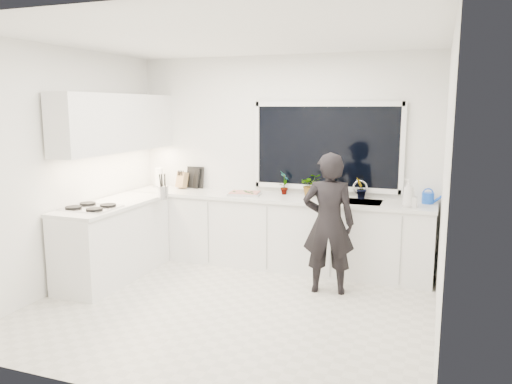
% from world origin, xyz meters
% --- Properties ---
extents(floor, '(4.00, 3.50, 0.02)m').
position_xyz_m(floor, '(0.00, 0.00, -0.01)').
color(floor, beige).
rests_on(floor, ground).
extents(wall_back, '(4.00, 0.02, 2.70)m').
position_xyz_m(wall_back, '(0.00, 1.76, 1.35)').
color(wall_back, white).
rests_on(wall_back, ground).
extents(wall_left, '(0.02, 3.50, 2.70)m').
position_xyz_m(wall_left, '(-2.01, 0.00, 1.35)').
color(wall_left, white).
rests_on(wall_left, ground).
extents(wall_right, '(0.02, 3.50, 2.70)m').
position_xyz_m(wall_right, '(2.01, 0.00, 1.35)').
color(wall_right, white).
rests_on(wall_right, ground).
extents(ceiling, '(4.00, 3.50, 0.02)m').
position_xyz_m(ceiling, '(0.00, 0.00, 2.71)').
color(ceiling, white).
rests_on(ceiling, wall_back).
extents(window, '(1.80, 0.02, 1.00)m').
position_xyz_m(window, '(0.60, 1.73, 1.55)').
color(window, black).
rests_on(window, wall_back).
extents(base_cabinets_back, '(3.92, 0.58, 0.88)m').
position_xyz_m(base_cabinets_back, '(0.00, 1.45, 0.44)').
color(base_cabinets_back, white).
rests_on(base_cabinets_back, floor).
extents(base_cabinets_left, '(0.58, 1.60, 0.88)m').
position_xyz_m(base_cabinets_left, '(-1.67, 0.35, 0.44)').
color(base_cabinets_left, white).
rests_on(base_cabinets_left, floor).
extents(countertop_back, '(3.94, 0.62, 0.04)m').
position_xyz_m(countertop_back, '(0.00, 1.44, 0.90)').
color(countertop_back, silver).
rests_on(countertop_back, base_cabinets_back).
extents(countertop_left, '(0.62, 1.60, 0.04)m').
position_xyz_m(countertop_left, '(-1.67, 0.35, 0.90)').
color(countertop_left, silver).
rests_on(countertop_left, base_cabinets_left).
extents(upper_cabinets, '(0.34, 2.10, 0.70)m').
position_xyz_m(upper_cabinets, '(-1.79, 0.70, 1.85)').
color(upper_cabinets, white).
rests_on(upper_cabinets, wall_left).
extents(sink, '(0.58, 0.42, 0.14)m').
position_xyz_m(sink, '(1.05, 1.45, 0.87)').
color(sink, silver).
rests_on(sink, countertop_back).
extents(faucet, '(0.03, 0.03, 0.22)m').
position_xyz_m(faucet, '(1.05, 1.65, 1.03)').
color(faucet, silver).
rests_on(faucet, countertop_back).
extents(stovetop, '(0.56, 0.48, 0.03)m').
position_xyz_m(stovetop, '(-1.69, -0.00, 0.94)').
color(stovetop, black).
rests_on(stovetop, countertop_left).
extents(person, '(0.63, 0.47, 1.57)m').
position_xyz_m(person, '(0.85, 0.77, 0.78)').
color(person, black).
rests_on(person, floor).
extents(pizza_tray, '(0.45, 0.36, 0.03)m').
position_xyz_m(pizza_tray, '(-0.40, 1.42, 0.94)').
color(pizza_tray, '#B5B5B9').
rests_on(pizza_tray, countertop_back).
extents(pizza, '(0.41, 0.32, 0.01)m').
position_xyz_m(pizza, '(-0.40, 1.42, 0.95)').
color(pizza, '#B23617').
rests_on(pizza, pizza_tray).
extents(watering_can, '(0.18, 0.18, 0.13)m').
position_xyz_m(watering_can, '(1.85, 1.61, 0.98)').
color(watering_can, blue).
rests_on(watering_can, countertop_back).
extents(paper_towel_roll, '(0.15, 0.15, 0.26)m').
position_xyz_m(paper_towel_roll, '(-1.74, 1.55, 1.05)').
color(paper_towel_roll, white).
rests_on(paper_towel_roll, countertop_back).
extents(knife_block, '(0.15, 0.12, 0.22)m').
position_xyz_m(knife_block, '(-1.40, 1.59, 1.03)').
color(knife_block, olive).
rests_on(knife_block, countertop_back).
extents(utensil_crock, '(0.16, 0.16, 0.16)m').
position_xyz_m(utensil_crock, '(-1.23, 0.80, 1.00)').
color(utensil_crock, '#AEADB2').
rests_on(utensil_crock, countertop_left).
extents(picture_frame_large, '(0.21, 0.11, 0.28)m').
position_xyz_m(picture_frame_large, '(-1.27, 1.69, 1.06)').
color(picture_frame_large, black).
rests_on(picture_frame_large, countertop_back).
extents(picture_frame_small, '(0.25, 0.03, 0.30)m').
position_xyz_m(picture_frame_small, '(-1.24, 1.69, 1.07)').
color(picture_frame_small, black).
rests_on(picture_frame_small, countertop_back).
extents(herb_plants, '(1.12, 0.32, 0.34)m').
position_xyz_m(herb_plants, '(0.55, 1.61, 1.07)').
color(herb_plants, '#26662D').
rests_on(herb_plants, countertop_back).
extents(soap_bottles, '(0.18, 0.16, 0.32)m').
position_xyz_m(soap_bottles, '(1.66, 1.30, 1.07)').
color(soap_bottles, '#D8BF66').
rests_on(soap_bottles, countertop_back).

